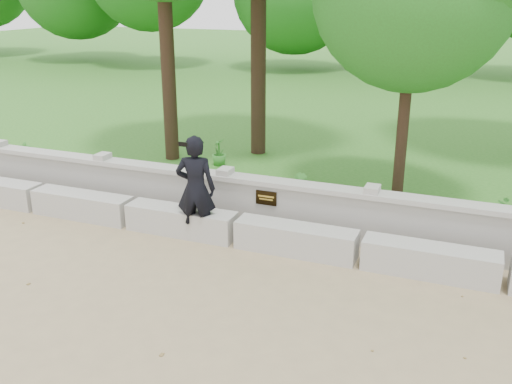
{
  "coord_description": "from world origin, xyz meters",
  "views": [
    {
      "loc": [
        3.4,
        -5.79,
        3.85
      ],
      "look_at": [
        0.32,
        1.95,
        0.9
      ],
      "focal_mm": 40.0,
      "sensor_mm": 36.0,
      "label": 1
    }
  ],
  "objects": [
    {
      "name": "shrub_b",
      "position": [
        0.62,
        3.3,
        0.53
      ],
      "size": [
        0.4,
        0.39,
        0.57
      ],
      "primitive_type": "imported",
      "rotation": [
        0.0,
        0.0,
        2.47
      ],
      "color": "#347D2A",
      "rests_on": "lawn"
    },
    {
      "name": "lawn",
      "position": [
        0.0,
        14.0,
        0.12
      ],
      "size": [
        40.0,
        22.0,
        0.25
      ],
      "primitive_type": "cube",
      "color": "#286319",
      "rests_on": "ground"
    },
    {
      "name": "shrub_a",
      "position": [
        -5.54,
        3.3,
        0.52
      ],
      "size": [
        0.35,
        0.3,
        0.55
      ],
      "primitive_type": "imported",
      "rotation": [
        0.0,
        0.0,
        0.45
      ],
      "color": "#347D2A",
      "rests_on": "lawn"
    },
    {
      "name": "concrete_bench",
      "position": [
        0.0,
        1.9,
        0.22
      ],
      "size": [
        11.9,
        0.45,
        0.45
      ],
      "color": "#A5A39C",
      "rests_on": "ground"
    },
    {
      "name": "ground",
      "position": [
        0.0,
        0.0,
        0.0
      ],
      "size": [
        80.0,
        80.0,
        0.0
      ],
      "primitive_type": "plane",
      "color": "#98845D",
      "rests_on": "ground"
    },
    {
      "name": "shrub_d",
      "position": [
        -1.75,
        4.99,
        0.54
      ],
      "size": [
        0.34,
        0.37,
        0.59
      ],
      "primitive_type": "imported",
      "rotation": [
        0.0,
        0.0,
        4.88
      ],
      "color": "#347D2A",
      "rests_on": "lawn"
    },
    {
      "name": "man_main",
      "position": [
        -0.65,
        1.8,
        0.87
      ],
      "size": [
        0.72,
        0.66,
        1.75
      ],
      "color": "black",
      "rests_on": "ground"
    },
    {
      "name": "parapet_wall",
      "position": [
        0.0,
        2.6,
        0.46
      ],
      "size": [
        12.5,
        0.35,
        0.9
      ],
      "color": "#9B9993",
      "rests_on": "ground"
    }
  ]
}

